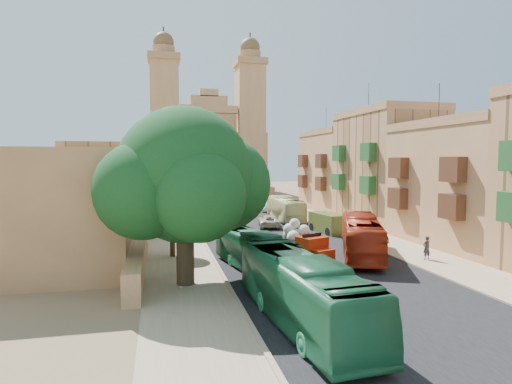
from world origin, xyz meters
name	(u,v)px	position (x,y,z in m)	size (l,w,h in m)	color
ground	(356,293)	(0.00, 0.00, 0.00)	(260.00, 260.00, 0.00)	brown
road_surface	(249,221)	(0.00, 30.00, 0.01)	(14.00, 140.00, 0.01)	black
sidewalk_east	(320,219)	(9.50, 30.00, 0.01)	(5.00, 140.00, 0.01)	#9F8468
sidewalk_west	(172,224)	(-9.50, 30.00, 0.01)	(5.00, 140.00, 0.01)	#9F8468
kerb_east	(302,219)	(7.00, 30.00, 0.06)	(0.25, 140.00, 0.12)	#9F8468
kerb_west	(193,223)	(-7.00, 30.00, 0.06)	(0.25, 140.00, 0.12)	#9F8468
townhouse_b	(466,183)	(15.95, 11.00, 5.66)	(9.00, 14.00, 14.90)	#AA784C
townhouse_c	(386,167)	(15.95, 25.00, 6.91)	(9.00, 14.00, 17.40)	tan
townhouse_d	(338,170)	(15.95, 39.00, 6.16)	(9.00, 14.00, 15.90)	#AA784C
west_wall	(144,230)	(-12.50, 20.00, 0.90)	(1.00, 40.00, 1.80)	#AA784C
west_building_low	(78,199)	(-18.00, 18.00, 4.20)	(10.00, 28.00, 8.40)	#976941
west_building_mid	(110,179)	(-18.00, 44.00, 5.00)	(10.00, 22.00, 10.00)	tan
church	(206,153)	(0.00, 78.61, 9.52)	(28.00, 22.50, 36.30)	#AA784C
ficus_tree	(186,180)	(-9.40, 4.01, 6.45)	(10.92, 10.05, 10.92)	#35291A
street_tree_a	(172,220)	(-10.00, 12.00, 2.96)	(2.88, 2.88, 4.43)	#35291A
street_tree_b	(169,200)	(-10.00, 24.00, 3.41)	(3.31, 3.31, 5.09)	#35291A
street_tree_c	(167,193)	(-10.00, 36.00, 3.31)	(3.22, 3.22, 4.95)	#35291A
street_tree_d	(165,187)	(-10.00, 48.00, 3.50)	(3.40, 3.40, 5.22)	#35291A
red_truck	(301,243)	(-0.58, 8.09, 1.40)	(3.74, 5.75, 3.18)	#98260B
olive_pickup	(328,223)	(6.50, 20.00, 1.00)	(2.82, 5.19, 2.04)	#485520
bus_green_south	(302,291)	(-4.65, -3.88, 1.61)	(2.70, 11.56, 3.22)	#206840
bus_green_north	(255,251)	(-4.62, 6.25, 1.37)	(2.30, 9.82, 2.73)	#135834
bus_red_east	(361,236)	(4.62, 8.64, 1.61)	(2.70, 11.53, 3.21)	#A12811
bus_cream_east	(285,209)	(4.69, 29.69, 1.52)	(2.56, 10.94, 3.05)	beige
car_blue_a	(264,244)	(-2.48, 12.06, 0.67)	(1.57, 3.91, 1.33)	#4062A3
car_white_a	(237,211)	(-0.50, 35.89, 0.64)	(1.36, 3.89, 1.28)	silver
car_cream	(269,221)	(1.28, 24.89, 0.69)	(2.29, 4.98, 1.38)	#B8B090
car_dkblue	(201,208)	(-5.00, 40.90, 0.72)	(2.03, 4.98, 1.45)	navy
car_white_b	(261,207)	(3.90, 39.51, 0.66)	(1.57, 3.90, 1.33)	silver
car_blue_b	(209,197)	(-1.64, 60.09, 0.66)	(1.40, 4.01, 1.32)	teal
pedestrian_a	(427,248)	(9.00, 6.47, 0.91)	(0.66, 0.44, 1.82)	#28262A
pedestrian_c	(386,241)	(7.50, 9.90, 0.85)	(0.99, 0.41, 1.69)	#333338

